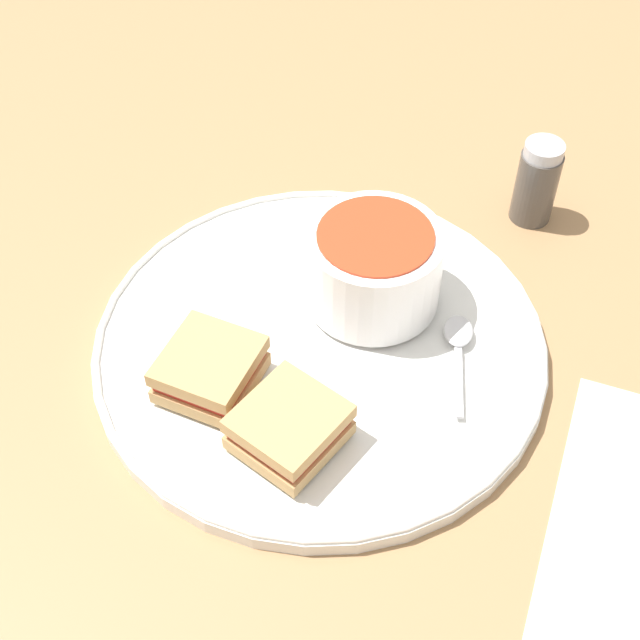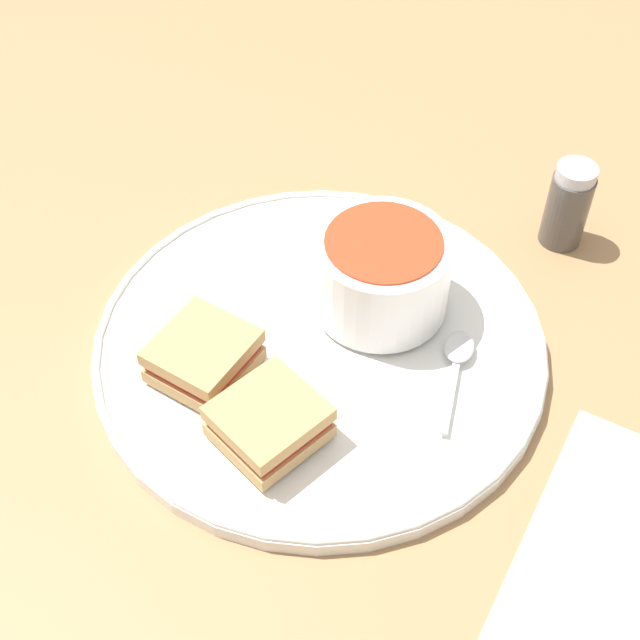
% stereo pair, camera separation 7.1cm
% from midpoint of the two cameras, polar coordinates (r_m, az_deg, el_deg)
% --- Properties ---
extents(ground_plane, '(2.40, 2.40, 0.00)m').
position_cam_midpoint_polar(ground_plane, '(0.74, 2.75, -2.10)').
color(ground_plane, '#9E754C').
extents(plate, '(0.37, 0.37, 0.02)m').
position_cam_midpoint_polar(plate, '(0.74, 2.77, -1.65)').
color(plate, white).
rests_on(plate, ground_plane).
extents(soup_bowl, '(0.11, 0.11, 0.07)m').
position_cam_midpoint_polar(soup_bowl, '(0.73, 6.76, 2.86)').
color(soup_bowl, white).
rests_on(soup_bowl, plate).
extents(spoon, '(0.09, 0.07, 0.01)m').
position_cam_midpoint_polar(spoon, '(0.73, 11.62, -2.28)').
color(spoon, silver).
rests_on(spoon, plate).
extents(sandwich_half_near, '(0.09, 0.08, 0.03)m').
position_cam_midpoint_polar(sandwich_half_near, '(0.70, -4.58, -2.46)').
color(sandwich_half_near, tan).
rests_on(sandwich_half_near, plate).
extents(sandwich_half_far, '(0.07, 0.07, 0.03)m').
position_cam_midpoint_polar(sandwich_half_far, '(0.66, -0.17, -6.72)').
color(sandwich_half_far, tan).
rests_on(sandwich_half_far, plate).
extents(salt_shaker, '(0.04, 0.04, 0.08)m').
position_cam_midpoint_polar(salt_shaker, '(0.85, 17.95, 6.87)').
color(salt_shaker, '#4C4742').
rests_on(salt_shaker, ground_plane).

